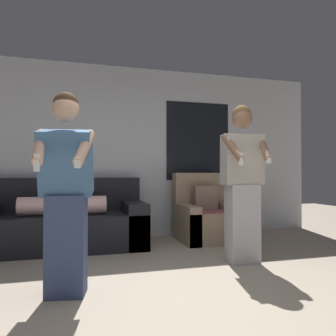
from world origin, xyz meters
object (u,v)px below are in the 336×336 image
Objects in this scene: person_left at (66,192)px; person_right at (242,182)px; couch at (64,224)px; armchair at (206,218)px.

person_left is 1.96m from person_right.
person_left reaches higher than couch.
person_right reaches higher than armchair.
armchair is (2.05, -0.03, 0.01)m from couch.
person_right reaches higher than person_left.
person_right is (1.98, -1.32, 0.58)m from couch.
person_left is (-1.97, -1.81, 0.52)m from armchair.
couch is 1.30× the size of person_left.
person_left is at bearing -87.39° from couch.
armchair is at bearing 42.50° from person_left.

